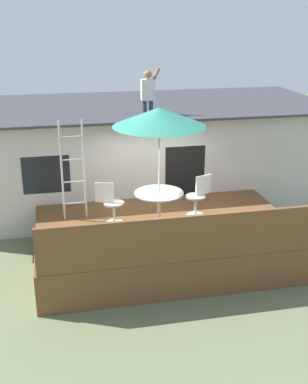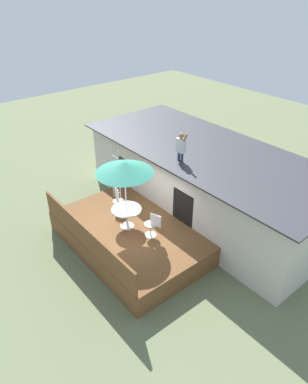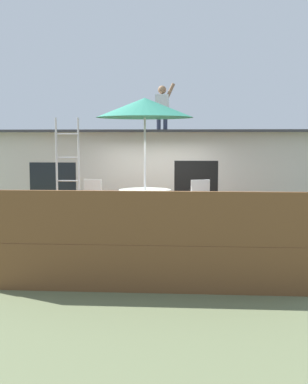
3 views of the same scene
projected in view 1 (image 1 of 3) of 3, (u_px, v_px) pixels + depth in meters
name	position (u px, v px, depth m)	size (l,w,h in m)	color
ground_plane	(164.00, 256.00, 11.07)	(40.00, 40.00, 0.00)	#66704C
house	(135.00, 153.00, 13.90)	(10.50, 4.50, 2.76)	beige
deck	(164.00, 239.00, 10.93)	(5.49, 3.67, 0.80)	brown
deck_railing	(186.00, 239.00, 9.00)	(5.39, 0.08, 0.90)	brown
patio_table	(159.00, 199.00, 10.49)	(1.04, 1.04, 0.74)	silver
patio_umbrella	(159.00, 117.00, 9.88)	(1.90, 1.90, 2.54)	silver
step_ladder	(73.00, 171.00, 10.67)	(0.52, 0.04, 2.20)	silver
person_figure	(148.00, 89.00, 11.92)	(0.47, 0.20, 1.11)	#33384C
patio_chair_left	(111.00, 203.00, 10.63)	(0.61, 0.44, 0.92)	silver
patio_chair_right	(198.00, 196.00, 11.05)	(0.60, 0.44, 0.92)	silver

